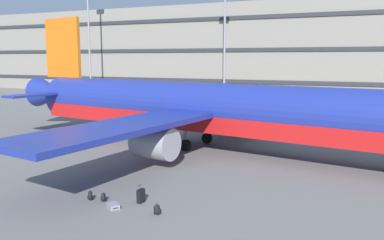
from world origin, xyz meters
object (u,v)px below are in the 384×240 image
Objects in this scene: backpack_red at (90,196)px; airliner at (208,110)px; backpack_orange at (157,210)px; backpack_silver at (103,197)px; suitcase_navy at (141,196)px; suitcase_small at (113,206)px.

airliner is at bearing 84.67° from backpack_red.
airliner is 76.51× the size of backpack_orange.
airliner is 13.79m from backpack_silver.
backpack_orange is 0.99× the size of backpack_red.
suitcase_navy is at bearing 16.11° from backpack_red.
airliner is at bearing 101.46° from backpack_orange.
airliner is 13.94m from backpack_red.
suitcase_navy is at bearing 144.96° from backpack_orange.
backpack_orange reaches higher than backpack_silver.
suitcase_small is 2.38m from backpack_orange.
backpack_orange is at bearing -7.15° from backpack_silver.
backpack_silver is (-0.97, 0.53, 0.11)m from suitcase_small.
suitcase_navy is 1.76× the size of backpack_silver.
backpack_silver reaches higher than suitcase_small.
backpack_red reaches higher than backpack_silver.
airliner is 14.46m from backpack_orange.
airliner reaches higher than backpack_red.
airliner reaches higher than backpack_silver.
backpack_red is at bearing 175.64° from backpack_orange.
backpack_orange is 1.06× the size of backpack_silver.
backpack_red is at bearing -95.33° from airliner.
airliner is 80.91× the size of backpack_silver.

